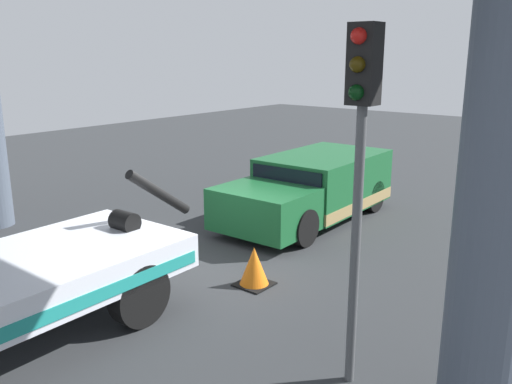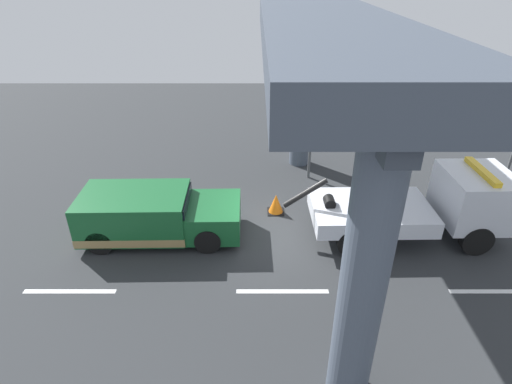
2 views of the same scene
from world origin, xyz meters
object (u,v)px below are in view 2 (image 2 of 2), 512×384
towed_van_green (152,215)px  traffic_light_near (313,104)px  tow_truck_white (429,204)px  traffic_cone_orange (275,204)px

towed_van_green → traffic_light_near: bearing=37.0°
tow_truck_white → traffic_cone_orange: size_ratio=10.01×
traffic_light_near → traffic_cone_orange: bearing=-118.6°
towed_van_green → traffic_cone_orange: size_ratio=7.20×
traffic_light_near → traffic_cone_orange: size_ratio=6.09×
tow_truck_white → traffic_cone_orange: 5.24m
traffic_cone_orange → tow_truck_white: bearing=-16.2°
towed_van_green → traffic_light_near: size_ratio=1.18×
traffic_light_near → traffic_cone_orange: (-1.53, -2.81, -2.87)m
tow_truck_white → traffic_light_near: 5.82m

